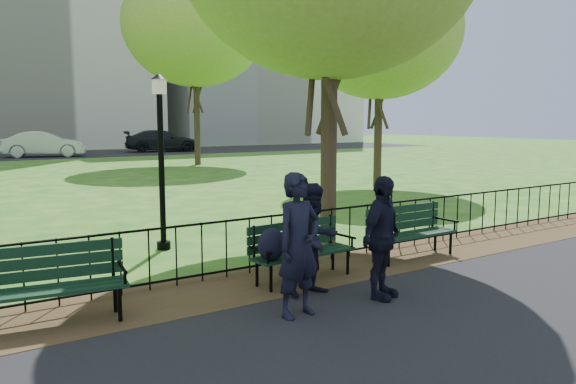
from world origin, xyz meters
TOP-DOWN VIEW (x-y plane):
  - ground at (0.00, 0.00)m, footprint 120.00×120.00m
  - dirt_strip at (0.00, 1.50)m, footprint 60.00×1.60m
  - iron_fence at (0.00, 2.00)m, footprint 24.06×0.06m
  - apartment_east at (26.00, 48.00)m, footprint 20.00×15.00m
  - park_bench_main at (0.36, 1.20)m, footprint 1.74×0.65m
  - park_bench_left_a at (-2.84, 1.41)m, footprint 1.84×0.79m
  - park_bench_right_a at (3.02, 1.38)m, footprint 1.75×0.57m
  - lamppost at (-0.29, 4.37)m, footprint 0.29×0.29m
  - tree_mid_e at (9.62, 9.43)m, footprint 5.65×5.65m
  - tree_far_e at (8.42, 22.11)m, footprint 7.47×7.47m
  - person_left at (-0.23, 0.04)m, footprint 0.69×0.50m
  - person_mid at (0.42, 0.60)m, footprint 0.76×0.41m
  - person_right at (1.07, -0.02)m, footprint 1.04×0.74m
  - sedan_silver at (2.77, 33.09)m, footprint 5.25×2.94m
  - sedan_dark at (11.26, 34.68)m, footprint 5.86×3.57m

SIDE VIEW (x-z plane):
  - ground at x=0.00m, z-range 0.00..0.00m
  - dirt_strip at x=0.00m, z-range 0.01..0.02m
  - iron_fence at x=0.00m, z-range 0.00..1.00m
  - park_bench_right_a at x=3.02m, z-range 0.07..1.06m
  - park_bench_left_a at x=-2.84m, z-range 0.07..1.09m
  - park_bench_main at x=0.36m, z-range 0.13..1.09m
  - person_mid at x=0.42m, z-range 0.01..1.55m
  - sedan_dark at x=11.26m, z-range 0.01..1.60m
  - sedan_silver at x=2.77m, z-range 0.01..1.65m
  - person_right at x=1.07m, z-range 0.01..1.66m
  - person_left at x=-0.23m, z-range 0.01..1.77m
  - lamppost at x=-0.29m, z-range 0.14..3.35m
  - tree_mid_e at x=9.62m, z-range 1.53..9.40m
  - tree_far_e at x=8.42m, z-range 2.03..12.44m
  - apartment_east at x=26.00m, z-range 0.00..24.00m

